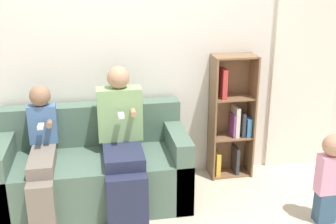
{
  "coord_description": "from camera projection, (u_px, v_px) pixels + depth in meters",
  "views": [
    {
      "loc": [
        -0.3,
        -3.1,
        2.11
      ],
      "look_at": [
        0.37,
        0.55,
        0.83
      ],
      "focal_mm": 45.0,
      "sensor_mm": 36.0,
      "label": 1
    }
  ],
  "objects": [
    {
      "name": "back_wall",
      "position": [
        123.0,
        58.0,
        4.09
      ],
      "size": [
        10.0,
        0.06,
        2.55
      ],
      "color": "silver",
      "rests_on": "ground_plane"
    },
    {
      "name": "curtain_panel",
      "position": [
        305.0,
        74.0,
        4.45
      ],
      "size": [
        0.74,
        0.04,
        2.07
      ],
      "color": "silver",
      "rests_on": "ground_plane"
    },
    {
      "name": "couch",
      "position": [
        94.0,
        170.0,
        3.93
      ],
      "size": [
        1.72,
        0.82,
        0.87
      ],
      "color": "#4C6656",
      "rests_on": "ground_plane"
    },
    {
      "name": "adult_seated",
      "position": [
        122.0,
        139.0,
        3.74
      ],
      "size": [
        0.41,
        0.74,
        1.28
      ],
      "color": "#232842",
      "rests_on": "ground_plane"
    },
    {
      "name": "child_seated",
      "position": [
        42.0,
        154.0,
        3.62
      ],
      "size": [
        0.25,
        0.76,
        1.12
      ],
      "color": "#70665B",
      "rests_on": "ground_plane"
    },
    {
      "name": "toddler_standing",
      "position": [
        329.0,
        175.0,
        3.55
      ],
      "size": [
        0.21,
        0.18,
        0.81
      ],
      "color": "#335170",
      "rests_on": "ground_plane"
    },
    {
      "name": "bookshelf",
      "position": [
        231.0,
        120.0,
        4.37
      ],
      "size": [
        0.44,
        0.26,
        1.29
      ],
      "color": "brown",
      "rests_on": "ground_plane"
    }
  ]
}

